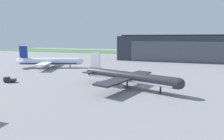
{
  "coord_description": "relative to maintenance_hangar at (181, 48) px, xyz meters",
  "views": [
    {
      "loc": [
        10.69,
        -70.63,
        18.24
      ],
      "look_at": [
        -16.34,
        13.7,
        3.15
      ],
      "focal_mm": 30.7,
      "sensor_mm": 36.0,
      "label": 1
    }
  ],
  "objects": [
    {
      "name": "airliner_far_right",
      "position": [
        -77.19,
        -67.66,
        -5.96
      ],
      "size": [
        38.26,
        30.39,
        13.16
      ],
      "color": "white",
      "rests_on": "ground_plane"
    },
    {
      "name": "maintenance_hangar",
      "position": [
        0.0,
        0.0,
        0.0
      ],
      "size": [
        98.23,
        36.48,
        20.51
      ],
      "color": "#2D333D",
      "rests_on": "ground_plane"
    },
    {
      "name": "grass_field_strip",
      "position": [
        -16.5,
        66.63,
        -9.76
      ],
      "size": [
        440.0,
        56.0,
        0.08
      ],
      "primitive_type": "cube",
      "color": "#40713A",
      "rests_on": "ground_plane"
    },
    {
      "name": "ground_plane",
      "position": [
        -16.5,
        -95.41,
        -9.8
      ],
      "size": [
        440.0,
        440.0,
        0.0
      ],
      "primitive_type": "plane",
      "color": "gray"
    },
    {
      "name": "baggage_tug",
      "position": [
        -69.47,
        -105.79,
        -8.7
      ],
      "size": [
        4.81,
        3.3,
        2.22
      ],
      "color": "#28282D",
      "rests_on": "ground_plane"
    },
    {
      "name": "airliner_near_right",
      "position": [
        -21.08,
        -99.52,
        -5.73
      ],
      "size": [
        38.12,
        30.65,
        12.32
      ],
      "color": "#282B33",
      "rests_on": "ground_plane"
    }
  ]
}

